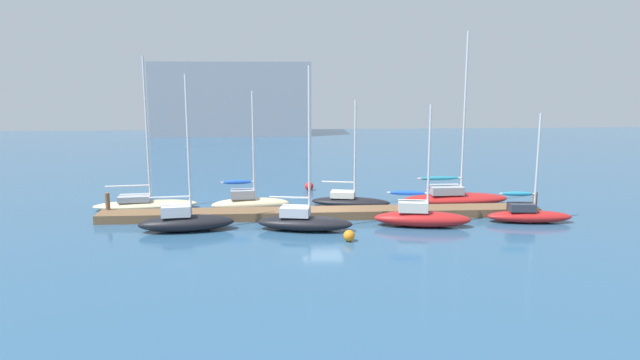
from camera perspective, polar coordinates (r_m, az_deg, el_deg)
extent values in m
plane|color=#2D567A|center=(35.28, 0.23, -3.78)|extent=(120.00, 120.00, 0.00)
cube|color=brown|center=(35.22, 0.23, -3.37)|extent=(27.30, 1.82, 0.52)
cylinder|color=brown|center=(37.32, -20.62, -2.43)|extent=(0.28, 0.28, 1.58)
cylinder|color=brown|center=(37.73, 20.84, -2.31)|extent=(0.28, 0.28, 1.58)
ellipsoid|color=beige|center=(39.08, -17.19, -2.41)|extent=(6.86, 2.62, 0.59)
cube|color=#9EA3AD|center=(39.07, -18.20, -1.75)|extent=(2.14, 1.54, 0.38)
cylinder|color=silver|center=(38.29, -17.09, 4.88)|extent=(0.14, 0.14, 9.36)
cylinder|color=silver|center=(38.97, -18.85, -0.58)|extent=(2.81, 0.42, 0.11)
ellipsoid|color=black|center=(33.00, -13.32, -4.25)|extent=(5.49, 2.22, 0.91)
cube|color=silver|center=(32.85, -14.30, -3.01)|extent=(1.72, 1.31, 0.59)
cylinder|color=silver|center=(32.18, -13.17, 3.35)|extent=(0.13, 0.13, 7.86)
cylinder|color=silver|center=(32.71, -14.92, -1.68)|extent=(2.24, 0.36, 0.11)
ellipsoid|color=beige|center=(37.17, -7.01, -2.45)|extent=(5.19, 1.88, 0.86)
cube|color=#9EA3AD|center=(37.00, -7.82, -1.40)|extent=(1.61, 1.14, 0.56)
cylinder|color=silver|center=(36.51, -6.74, 3.51)|extent=(0.13, 0.13, 6.91)
cylinder|color=silver|center=(36.85, -8.32, -0.21)|extent=(2.14, 0.29, 0.10)
ellipsoid|color=blue|center=(36.85, -8.32, -0.21)|extent=(1.95, 0.52, 0.28)
ellipsoid|color=black|center=(32.27, -1.55, -4.38)|extent=(5.68, 2.68, 0.83)
cube|color=silver|center=(32.19, -2.52, -3.17)|extent=(1.83, 1.47, 0.54)
cylinder|color=silver|center=(31.38, -1.09, 3.79)|extent=(0.13, 0.13, 8.41)
cylinder|color=silver|center=(32.06, -3.10, -1.77)|extent=(2.27, 0.53, 0.11)
ellipsoid|color=black|center=(38.15, 3.10, -2.23)|extent=(5.51, 2.64, 0.63)
cube|color=silver|center=(38.09, 2.31, -1.44)|extent=(1.79, 1.39, 0.41)
cylinder|color=silver|center=(37.51, 3.56, 3.10)|extent=(0.13, 0.13, 6.51)
cylinder|color=silver|center=(37.96, 1.84, -0.21)|extent=(2.20, 0.58, 0.11)
ellipsoid|color=#B21E1E|center=(33.60, 10.27, -3.88)|extent=(5.78, 2.47, 0.90)
cube|color=silver|center=(33.38, 9.36, -2.63)|extent=(1.84, 1.36, 0.59)
cylinder|color=silver|center=(32.94, 10.96, 2.10)|extent=(0.13, 0.13, 6.19)
cylinder|color=silver|center=(33.19, 8.82, -1.30)|extent=(2.34, 0.50, 0.11)
ellipsoid|color=blue|center=(33.19, 8.82, -1.30)|extent=(2.15, 0.71, 0.28)
ellipsoid|color=#B21E1E|center=(39.62, 13.51, -1.89)|extent=(7.36, 2.42, 0.82)
cube|color=#9EA3AD|center=(39.25, 12.55, -0.96)|extent=(2.23, 1.60, 0.53)
cylinder|color=silver|center=(38.96, 14.38, 6.46)|extent=(0.14, 0.14, 10.74)
cylinder|color=silver|center=(38.97, 11.98, 0.18)|extent=(3.06, 0.21, 0.12)
ellipsoid|color=teal|center=(38.97, 11.98, 0.18)|extent=(2.77, 0.44, 0.28)
ellipsoid|color=#B21E1E|center=(36.28, 20.38, -3.47)|extent=(5.15, 1.86, 0.71)
cube|color=#333842|center=(35.99, 19.68, -2.58)|extent=(1.60, 1.11, 0.46)
cylinder|color=silver|center=(35.76, 21.09, 1.63)|extent=(0.13, 0.13, 5.83)
cylinder|color=silver|center=(35.73, 19.30, -1.32)|extent=(2.12, 0.31, 0.10)
ellipsoid|color=teal|center=(35.73, 19.30, -1.32)|extent=(1.93, 0.54, 0.28)
sphere|color=orange|center=(30.20, 2.96, -5.64)|extent=(0.61, 0.61, 0.61)
sphere|color=red|center=(43.46, -1.10, -0.63)|extent=(0.66, 0.66, 0.66)
cube|color=#9399A3|center=(88.63, -8.73, 8.16)|extent=(23.34, 11.79, 10.74)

